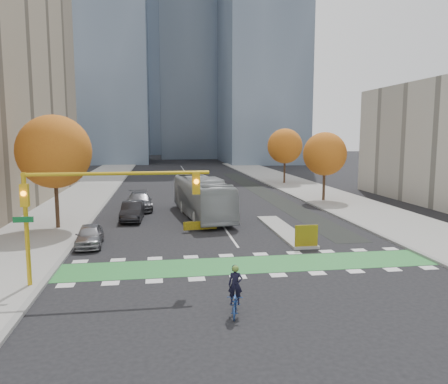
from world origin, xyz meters
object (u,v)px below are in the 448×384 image
object	(u,v)px
tree_west	(54,152)
bus	(202,197)
parked_car_c	(140,201)
tree_east_far	(285,146)
cyclist	(235,298)
tree_east_near	(325,154)
traffic_signal_west	(86,198)
parked_car_b	(132,211)
parked_car_a	(90,235)
hazard_board	(306,236)

from	to	relation	value
tree_west	bus	size ratio (longest dim) A/B	0.69
tree_west	parked_car_c	size ratio (longest dim) A/B	1.54
tree_east_far	parked_car_c	bearing A→B (deg)	-135.96
cyclist	bus	distance (m)	20.23
tree_east_near	parked_car_c	world-z (taller)	tree_east_near
tree_west	tree_east_far	size ratio (longest dim) A/B	1.08
traffic_signal_west	parked_car_c	world-z (taller)	traffic_signal_west
tree_east_near	parked_car_b	xyz separation A→B (m)	(-18.86, -7.38, -4.12)
parked_car_a	tree_east_near	bearing A→B (deg)	32.55
hazard_board	cyclist	xyz separation A→B (m)	(-5.89, -8.92, -0.15)
parked_car_c	bus	bearing A→B (deg)	-42.47
bus	traffic_signal_west	bearing A→B (deg)	-120.03
traffic_signal_west	parked_car_b	size ratio (longest dim) A/B	1.88
tree_east_near	parked_car_b	distance (m)	20.67
tree_west	cyclist	distance (m)	20.16
tree_east_near	traffic_signal_west	bearing A→B (deg)	-131.52
tree_east_near	tree_east_far	xyz separation A→B (m)	(0.50, 16.00, 0.38)
hazard_board	tree_east_near	size ratio (longest dim) A/B	0.20
cyclist	parked_car_c	distance (m)	24.78
tree_east_far	traffic_signal_west	bearing A→B (deg)	-117.95
hazard_board	bus	bearing A→B (deg)	114.64
tree_west	tree_east_near	distance (m)	26.01
hazard_board	tree_east_far	world-z (taller)	tree_east_far
cyclist	hazard_board	bearing A→B (deg)	68.77
tree_west	tree_east_near	size ratio (longest dim) A/B	1.16
hazard_board	tree_east_far	bearing A→B (deg)	75.88
tree_west	parked_car_b	size ratio (longest dim) A/B	1.81
parked_car_b	parked_car_c	bearing A→B (deg)	88.41
tree_east_far	parked_car_a	xyz separation A→B (m)	(-21.50, -31.17, -4.58)
traffic_signal_west	tree_east_far	bearing A→B (deg)	62.05
bus	parked_car_a	size ratio (longest dim) A/B	3.08
tree_east_far	hazard_board	bearing A→B (deg)	-104.12
tree_east_far	bus	size ratio (longest dim) A/B	0.64
parked_car_a	parked_car_b	size ratio (longest dim) A/B	0.85
tree_west	tree_east_near	world-z (taller)	tree_west
tree_west	hazard_board	bearing A→B (deg)	-25.99
tree_west	tree_east_far	xyz separation A→B (m)	(24.50, 26.00, -0.38)
cyclist	parked_car_b	size ratio (longest dim) A/B	0.43
hazard_board	tree_east_far	xyz separation A→B (m)	(8.50, 33.80, 4.44)
traffic_signal_west	hazard_board	bearing A→B (deg)	21.55
bus	parked_car_a	world-z (taller)	bus
cyclist	bus	size ratio (longest dim) A/B	0.16
tree_west	tree_east_far	distance (m)	35.73
hazard_board	parked_car_c	bearing A→B (deg)	124.24
hazard_board	bus	size ratio (longest dim) A/B	0.12
traffic_signal_west	parked_car_a	world-z (taller)	traffic_signal_west
bus	parked_car_c	xyz separation A→B (m)	(-5.33, 4.15, -0.89)
cyclist	parked_car_b	world-z (taller)	cyclist
traffic_signal_west	bus	size ratio (longest dim) A/B	0.71
hazard_board	parked_car_b	xyz separation A→B (m)	(-10.86, 10.42, -0.05)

